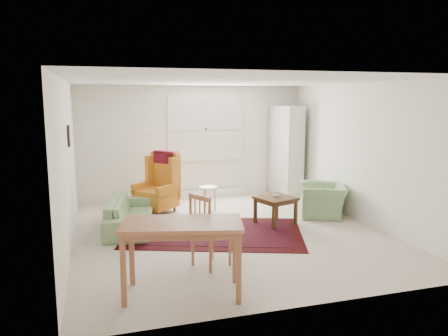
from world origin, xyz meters
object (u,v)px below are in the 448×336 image
object	(u,v)px
desk	(183,258)
cabinet	(286,151)
sofa	(130,208)
wingback_chair	(156,183)
stool	(208,198)
desk_chair	(211,230)
armchair	(323,197)
coffee_table	(275,210)

from	to	relation	value
desk	cabinet	bearing A→B (deg)	53.21
sofa	cabinet	distance (m)	4.07
wingback_chair	stool	bearing A→B (deg)	39.28
stool	desk_chair	distance (m)	2.91
sofa	desk_chair	bearing A→B (deg)	-145.51
desk_chair	stool	bearing A→B (deg)	-41.47
wingback_chair	desk_chair	distance (m)	2.99
desk	stool	bearing A→B (deg)	70.93
armchair	cabinet	size ratio (longest dim) A/B	0.45
coffee_table	desk	world-z (taller)	desk
sofa	coffee_table	distance (m)	2.55
armchair	coffee_table	distance (m)	1.14
sofa	desk	xyz separation A→B (m)	(0.36, -2.77, 0.07)
sofa	armchair	xyz separation A→B (m)	(3.61, -0.19, -0.00)
sofa	stool	bearing A→B (deg)	-53.10
stool	desk_chair	size ratio (longest dim) A/B	0.49
armchair	desk_chair	size ratio (longest dim) A/B	0.92
sofa	stool	xyz separation A→B (m)	(1.59, 0.78, -0.11)
stool	cabinet	bearing A→B (deg)	22.50
coffee_table	desk_chair	bearing A→B (deg)	-135.57
wingback_chair	stool	xyz separation A→B (m)	(1.02, -0.16, -0.35)
wingback_chair	desk	xyz separation A→B (m)	(-0.21, -3.71, -0.17)
coffee_table	desk	size ratio (longest dim) A/B	0.45
sofa	wingback_chair	bearing A→B (deg)	-20.81
armchair	stool	distance (m)	2.24
armchair	desk	world-z (taller)	desk
wingback_chair	sofa	bearing A→B (deg)	-73.51
armchair	wingback_chair	distance (m)	3.25
armchair	desk	distance (m)	4.15
sofa	desk	bearing A→B (deg)	-161.90
stool	armchair	bearing A→B (deg)	-25.76
coffee_table	sofa	bearing A→B (deg)	169.64
wingback_chair	cabinet	xyz separation A→B (m)	(3.09, 0.70, 0.43)
cabinet	desk_chair	distance (m)	4.63
stool	desk	bearing A→B (deg)	-109.07
cabinet	sofa	bearing A→B (deg)	-167.23
coffee_table	desk	bearing A→B (deg)	-132.82
stool	cabinet	distance (m)	2.37
coffee_table	desk_chair	distance (m)	2.27
sofa	wingback_chair	xyz separation A→B (m)	(0.58, 0.94, 0.24)
sofa	desk	size ratio (longest dim) A/B	1.33
armchair	desk	xyz separation A→B (m)	(-3.25, -2.58, 0.07)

